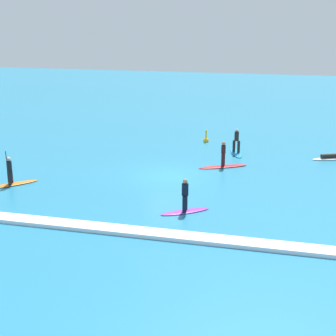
{
  "coord_description": "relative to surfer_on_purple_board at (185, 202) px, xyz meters",
  "views": [
    {
      "loc": [
        7.32,
        -28.7,
        9.33
      ],
      "look_at": [
        0.0,
        0.0,
        0.5
      ],
      "focal_mm": 54.27,
      "sensor_mm": 36.0,
      "label": 1
    }
  ],
  "objects": [
    {
      "name": "wave_crest",
      "position": [
        -2.3,
        -3.08,
        -0.45
      ],
      "size": [
        21.12,
        0.9,
        0.18
      ],
      "primitive_type": "cube",
      "color": "white",
      "rests_on": "ground_plane"
    },
    {
      "name": "surfer_on_blue_board",
      "position": [
        1.08,
        12.03,
        -0.09
      ],
      "size": [
        1.45,
        2.8,
        1.79
      ],
      "rotation": [
        0.0,
        0.0,
        1.87
      ],
      "color": "#1E8CD1",
      "rests_on": "ground_plane"
    },
    {
      "name": "surfer_on_red_board",
      "position": [
        0.68,
        8.32,
        -0.16
      ],
      "size": [
        3.17,
        2.05,
        1.71
      ],
      "rotation": [
        0.0,
        0.0,
        0.49
      ],
      "color": "red",
      "rests_on": "ground_plane"
    },
    {
      "name": "surfer_on_orange_board",
      "position": [
        -10.65,
        1.62,
        -0.14
      ],
      "size": [
        2.58,
        2.72,
        2.08
      ],
      "rotation": [
        0.0,
        0.0,
        3.97
      ],
      "color": "orange",
      "rests_on": "ground_plane"
    },
    {
      "name": "surfer_on_white_board",
      "position": [
        7.58,
        12.06,
        -0.41
      ],
      "size": [
        2.72,
        1.69,
        0.38
      ],
      "rotation": [
        0.0,
        0.0,
        0.42
      ],
      "color": "white",
      "rests_on": "ground_plane"
    },
    {
      "name": "marker_buoy",
      "position": [
        -1.61,
        14.91,
        -0.38
      ],
      "size": [
        0.43,
        0.43,
        1.05
      ],
      "color": "yellow",
      "rests_on": "ground_plane"
    },
    {
      "name": "ground_plane",
      "position": [
        -2.3,
        5.63,
        -0.54
      ],
      "size": [
        120.0,
        120.0,
        0.0
      ],
      "primitive_type": "plane",
      "color": "teal",
      "rests_on": "ground"
    },
    {
      "name": "surfer_on_purple_board",
      "position": [
        0.0,
        0.0,
        0.0
      ],
      "size": [
        2.43,
        1.94,
        1.74
      ],
      "rotation": [
        0.0,
        0.0,
        0.61
      ],
      "color": "purple",
      "rests_on": "ground_plane"
    }
  ]
}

